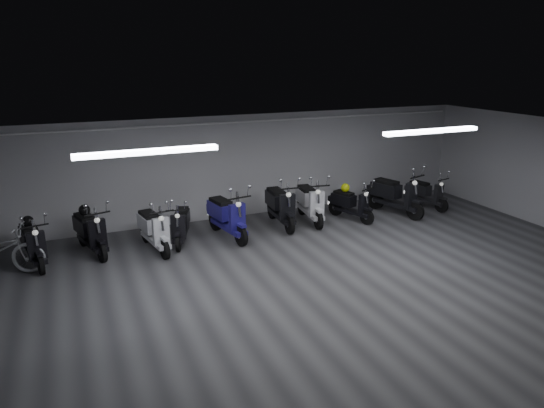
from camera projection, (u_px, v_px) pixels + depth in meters
name	position (u px, v px, depth m)	size (l,w,h in m)	color
floor	(328.00, 292.00, 9.18)	(14.00, 10.00, 0.01)	#39393B
ceiling	(333.00, 145.00, 8.36)	(14.00, 10.00, 0.01)	gray
back_wall	(239.00, 167.00, 13.17)	(14.00, 0.01, 2.80)	#A3A3A6
fluor_strip_left	(148.00, 152.00, 8.13)	(2.40, 0.18, 0.08)	white
fluor_strip_right	(432.00, 131.00, 10.39)	(2.40, 0.18, 0.08)	white
conduit	(239.00, 122.00, 12.74)	(0.05, 0.05, 13.60)	white
scooter_0	(32.00, 237.00, 10.18)	(0.58, 1.73, 1.29)	black
scooter_1	(90.00, 225.00, 10.77)	(0.61, 1.83, 1.36)	black
scooter_2	(154.00, 223.00, 10.96)	(0.60, 1.80, 1.34)	silver
scooter_3	(181.00, 219.00, 11.43)	(0.54, 1.62, 1.21)	black
scooter_4	(227.00, 209.00, 11.71)	(0.65, 1.96, 1.46)	navy
scooter_5	(281.00, 199.00, 12.55)	(0.65, 1.96, 1.46)	black
scooter_6	(310.00, 196.00, 12.88)	(0.64, 1.91, 1.42)	silver
scooter_7	(351.00, 199.00, 13.05)	(0.54, 1.61, 1.20)	black
scooter_8	(396.00, 189.00, 13.47)	(0.67, 2.02, 1.50)	black
scooter_9	(427.00, 188.00, 14.10)	(0.53, 1.60, 1.19)	black
helmet_0	(28.00, 221.00, 10.29)	(0.24, 0.24, 0.24)	black
helmet_1	(84.00, 210.00, 10.87)	(0.25, 0.25, 0.25)	black
helmet_2	(345.00, 188.00, 13.13)	(0.24, 0.24, 0.24)	#BED10C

